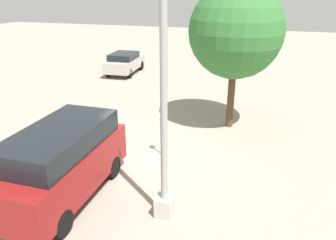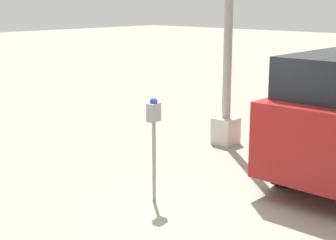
% 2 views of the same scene
% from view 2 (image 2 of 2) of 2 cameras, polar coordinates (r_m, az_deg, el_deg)
% --- Properties ---
extents(ground_plane, '(80.00, 80.00, 0.00)m').
position_cam_2_polar(ground_plane, '(7.29, 1.35, -10.08)').
color(ground_plane, gray).
extents(parking_meter_near, '(0.21, 0.13, 1.54)m').
position_cam_2_polar(parking_meter_near, '(7.26, -1.59, -0.68)').
color(parking_meter_near, gray).
rests_on(parking_meter_near, ground).
extents(lamp_post, '(0.44, 0.44, 5.70)m').
position_cam_2_polar(lamp_post, '(10.27, 6.65, 7.89)').
color(lamp_post, beige).
rests_on(lamp_post, ground).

